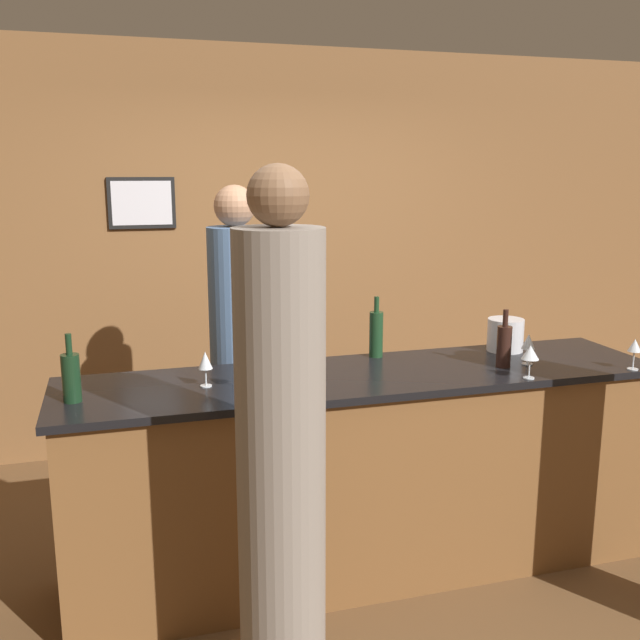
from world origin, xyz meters
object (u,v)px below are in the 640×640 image
at_px(wine_bottle_0, 376,333).
at_px(wine_bottle_1, 504,345).
at_px(bartender, 238,368).
at_px(guest_0, 281,464).
at_px(ice_bucket, 505,335).
at_px(wine_bottle_2, 71,377).

height_order(wine_bottle_0, wine_bottle_1, wine_bottle_0).
xyz_separation_m(bartender, wine_bottle_0, (0.65, -0.40, 0.25)).
relative_size(guest_0, ice_bucket, 10.42).
distance_m(guest_0, wine_bottle_2, 1.02).
bearing_deg(bartender, wine_bottle_0, 148.20).
bearing_deg(wine_bottle_1, ice_bucket, 58.12).
bearing_deg(wine_bottle_0, wine_bottle_1, -34.17).
distance_m(wine_bottle_0, wine_bottle_2, 1.51).
distance_m(wine_bottle_1, wine_bottle_2, 2.01).
bearing_deg(ice_bucket, bartender, 160.47).
height_order(wine_bottle_0, wine_bottle_2, wine_bottle_0).
xyz_separation_m(bartender, ice_bucket, (1.36, -0.48, 0.21)).
bearing_deg(ice_bucket, wine_bottle_1, -121.88).
xyz_separation_m(wine_bottle_1, wine_bottle_2, (-2.01, 0.03, -0.00)).
height_order(guest_0, wine_bottle_1, guest_0).
xyz_separation_m(bartender, wine_bottle_1, (1.18, -0.76, 0.23)).
distance_m(wine_bottle_1, ice_bucket, 0.33).
xyz_separation_m(bartender, guest_0, (-0.09, -1.43, 0.04)).
bearing_deg(wine_bottle_0, wine_bottle_2, -167.23).
xyz_separation_m(wine_bottle_0, ice_bucket, (0.71, -0.08, -0.04)).
relative_size(guest_0, wine_bottle_2, 6.83).
height_order(guest_0, ice_bucket, guest_0).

